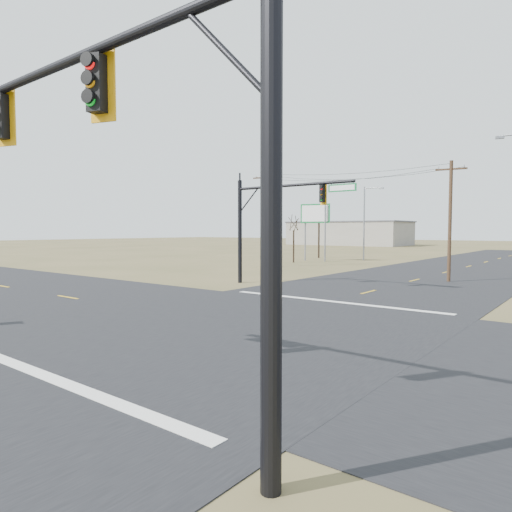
% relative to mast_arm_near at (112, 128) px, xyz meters
% --- Properties ---
extents(ground, '(320.00, 320.00, 0.00)m').
position_rel_mast_arm_near_xyz_m(ground, '(-3.92, 8.10, -5.51)').
color(ground, brown).
rests_on(ground, ground).
extents(road_ew, '(160.00, 14.00, 0.02)m').
position_rel_mast_arm_near_xyz_m(road_ew, '(-3.92, 8.10, -5.50)').
color(road_ew, black).
rests_on(road_ew, ground).
extents(road_ns, '(14.00, 160.00, 0.02)m').
position_rel_mast_arm_near_xyz_m(road_ns, '(-3.92, 8.10, -5.50)').
color(road_ns, black).
rests_on(road_ns, ground).
extents(stop_bar_near, '(12.00, 0.40, 0.01)m').
position_rel_mast_arm_near_xyz_m(stop_bar_near, '(-3.92, 0.60, -5.48)').
color(stop_bar_near, silver).
rests_on(stop_bar_near, road_ns).
extents(stop_bar_far, '(12.00, 0.40, 0.01)m').
position_rel_mast_arm_near_xyz_m(stop_bar_far, '(-3.92, 15.60, -5.48)').
color(stop_bar_far, silver).
rests_on(stop_bar_far, road_ns).
extents(mast_arm_near, '(11.01, 0.55, 7.60)m').
position_rel_mast_arm_near_xyz_m(mast_arm_near, '(0.00, 0.00, 0.00)').
color(mast_arm_near, black).
rests_on(mast_arm_near, ground).
extents(mast_arm_far, '(8.84, 0.56, 7.08)m').
position_rel_mast_arm_near_xyz_m(mast_arm_far, '(-10.09, 19.24, -0.39)').
color(mast_arm_far, black).
rests_on(mast_arm_far, ground).
extents(utility_pole_near, '(2.08, 0.42, 8.52)m').
position_rel_mast_arm_near_xyz_m(utility_pole_near, '(-1.75, 28.77, -1.05)').
color(utility_pole_near, '#482F1E').
rests_on(utility_pole_near, ground).
extents(utility_pole_far, '(2.28, 0.58, 9.43)m').
position_rel_mast_arm_near_xyz_m(utility_pole_far, '(-20.04, 31.26, -0.61)').
color(utility_pole_far, '#482F1E').
rests_on(utility_pole_far, ground).
extents(highway_sign, '(3.54, 0.81, 6.75)m').
position_rel_mast_arm_near_xyz_m(highway_sign, '(-20.36, 41.79, -0.79)').
color(highway_sign, gray).
rests_on(highway_sign, ground).
extents(streetlight_c, '(2.47, 0.27, 8.85)m').
position_rel_mast_arm_near_xyz_m(streetlight_c, '(-16.05, 46.31, -0.55)').
color(streetlight_c, gray).
rests_on(streetlight_c, ground).
extents(bare_tree_a, '(3.09, 3.09, 5.73)m').
position_rel_mast_arm_near_xyz_m(bare_tree_a, '(-20.97, 38.13, -0.98)').
color(bare_tree_a, black).
rests_on(bare_tree_a, ground).
extents(bare_tree_b, '(3.26, 3.26, 7.25)m').
position_rel_mast_arm_near_xyz_m(bare_tree_b, '(-23.10, 47.43, 0.28)').
color(bare_tree_b, black).
rests_on(bare_tree_b, ground).
extents(warehouse_left, '(28.00, 14.00, 5.50)m').
position_rel_mast_arm_near_xyz_m(warehouse_left, '(-43.92, 98.10, -2.76)').
color(warehouse_left, gray).
rests_on(warehouse_left, ground).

